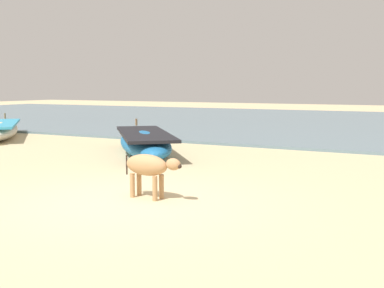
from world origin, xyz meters
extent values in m
plane|color=#CCB789|center=(0.00, 0.00, 0.00)|extent=(80.00, 80.00, 0.00)
cube|color=slate|center=(0.00, 16.88, 0.04)|extent=(60.00, 20.00, 0.08)
ellipsoid|color=beige|center=(-8.71, 5.27, 0.26)|extent=(3.78, 3.86, 0.52)
cube|color=#3399BF|center=(-8.71, 5.27, 0.48)|extent=(3.40, 3.47, 0.07)
cube|color=olive|center=(-8.93, 5.50, 0.41)|extent=(0.74, 0.72, 0.04)
cylinder|color=olive|center=(-10.09, 6.70, 0.62)|extent=(0.06, 0.06, 0.20)
ellipsoid|color=#1E669E|center=(-2.46, 4.34, 0.28)|extent=(3.69, 4.09, 0.57)
cube|color=black|center=(-2.46, 4.34, 0.53)|extent=(3.33, 3.68, 0.07)
cube|color=olive|center=(-2.67, 4.60, 0.44)|extent=(0.84, 0.73, 0.04)
cylinder|color=olive|center=(-3.75, 5.89, 0.67)|extent=(0.06, 0.06, 0.20)
ellipsoid|color=tan|center=(0.14, 0.42, 0.51)|extent=(0.77, 0.37, 0.33)
ellipsoid|color=tan|center=(0.63, 0.38, 0.57)|extent=(0.26, 0.17, 0.18)
sphere|color=#2D2119|center=(0.74, 0.37, 0.55)|extent=(0.07, 0.07, 0.07)
cylinder|color=tan|center=(0.36, 0.49, 0.19)|extent=(0.07, 0.07, 0.37)
cylinder|color=tan|center=(0.35, 0.32, 0.19)|extent=(0.07, 0.07, 0.37)
cylinder|color=tan|center=(-0.07, 0.53, 0.19)|extent=(0.07, 0.07, 0.37)
cylinder|color=tan|center=(-0.09, 0.36, 0.19)|extent=(0.07, 0.07, 0.37)
cylinder|color=#2D2119|center=(-0.26, 0.46, 0.48)|extent=(0.02, 0.02, 0.31)
camera|label=1|loc=(4.04, -5.58, 1.70)|focal=44.46mm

